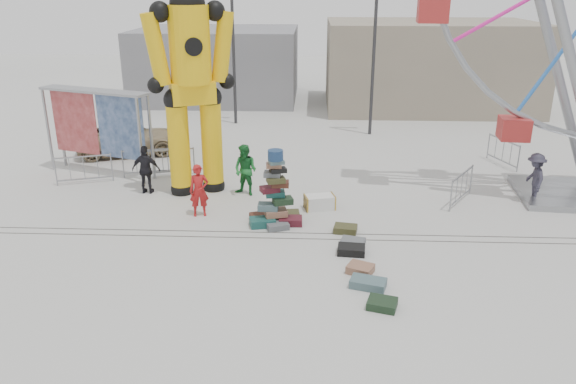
{
  "coord_description": "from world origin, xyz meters",
  "views": [
    {
      "loc": [
        0.15,
        -14.46,
        7.12
      ],
      "look_at": [
        -0.58,
        1.57,
        1.11
      ],
      "focal_mm": 35.0,
      "sensor_mm": 36.0,
      "label": 1
    }
  ],
  "objects_px": {
    "lamp_post_left": "(235,37)",
    "pedestrian_grey": "(535,178)",
    "crash_test_dummy": "(192,76)",
    "pedestrian_red": "(199,191)",
    "suitcase_tower": "(275,203)",
    "pedestrian_green": "(245,170)",
    "lamp_post_right": "(376,42)",
    "barricade_wheel_front": "(461,187)",
    "barricade_dummy_b": "(150,162)",
    "parked_suv": "(131,139)",
    "steamer_trunk": "(320,202)",
    "pedestrian_black": "(146,170)",
    "banner_scaffold": "(96,111)",
    "barricade_wheel_back": "(503,152)",
    "barricade_dummy_a": "(84,169)",
    "barricade_dummy_c": "(168,162)"
  },
  "relations": [
    {
      "from": "pedestrian_red",
      "to": "barricade_dummy_a",
      "type": "bearing_deg",
      "value": 136.42
    },
    {
      "from": "lamp_post_right",
      "to": "crash_test_dummy",
      "type": "distance_m",
      "value": 11.07
    },
    {
      "from": "barricade_wheel_front",
      "to": "pedestrian_red",
      "type": "height_order",
      "value": "pedestrian_red"
    },
    {
      "from": "banner_scaffold",
      "to": "pedestrian_black",
      "type": "bearing_deg",
      "value": -20.67
    },
    {
      "from": "lamp_post_left",
      "to": "barricade_wheel_front",
      "type": "bearing_deg",
      "value": -50.76
    },
    {
      "from": "barricade_wheel_front",
      "to": "lamp_post_right",
      "type": "bearing_deg",
      "value": 45.97
    },
    {
      "from": "crash_test_dummy",
      "to": "barricade_dummy_b",
      "type": "bearing_deg",
      "value": 121.24
    },
    {
      "from": "barricade_dummy_c",
      "to": "pedestrian_red",
      "type": "bearing_deg",
      "value": -79.34
    },
    {
      "from": "barricade_dummy_c",
      "to": "barricade_wheel_back",
      "type": "relative_size",
      "value": 1.0
    },
    {
      "from": "pedestrian_red",
      "to": "pedestrian_black",
      "type": "xyz_separation_m",
      "value": [
        -2.28,
        1.98,
        0.02
      ]
    },
    {
      "from": "banner_scaffold",
      "to": "steamer_trunk",
      "type": "relative_size",
      "value": 4.67
    },
    {
      "from": "suitcase_tower",
      "to": "steamer_trunk",
      "type": "distance_m",
      "value": 1.92
    },
    {
      "from": "steamer_trunk",
      "to": "parked_suv",
      "type": "height_order",
      "value": "parked_suv"
    },
    {
      "from": "pedestrian_red",
      "to": "pedestrian_grey",
      "type": "height_order",
      "value": "pedestrian_grey"
    },
    {
      "from": "barricade_wheel_front",
      "to": "pedestrian_green",
      "type": "height_order",
      "value": "pedestrian_green"
    },
    {
      "from": "barricade_wheel_front",
      "to": "lamp_post_left",
      "type": "bearing_deg",
      "value": 71.98
    },
    {
      "from": "banner_scaffold",
      "to": "pedestrian_green",
      "type": "bearing_deg",
      "value": 0.92
    },
    {
      "from": "steamer_trunk",
      "to": "barricade_dummy_a",
      "type": "xyz_separation_m",
      "value": [
        -8.81,
        2.14,
        0.32
      ]
    },
    {
      "from": "pedestrian_green",
      "to": "barricade_dummy_a",
      "type": "bearing_deg",
      "value": -162.77
    },
    {
      "from": "parked_suv",
      "to": "pedestrian_red",
      "type": "bearing_deg",
      "value": -164.11
    },
    {
      "from": "lamp_post_right",
      "to": "pedestrian_grey",
      "type": "distance_m",
      "value": 10.78
    },
    {
      "from": "barricade_dummy_c",
      "to": "pedestrian_grey",
      "type": "height_order",
      "value": "pedestrian_grey"
    },
    {
      "from": "pedestrian_grey",
      "to": "suitcase_tower",
      "type": "bearing_deg",
      "value": -74.2
    },
    {
      "from": "parked_suv",
      "to": "lamp_post_left",
      "type": "bearing_deg",
      "value": -50.59
    },
    {
      "from": "lamp_post_right",
      "to": "pedestrian_red",
      "type": "bearing_deg",
      "value": -121.38
    },
    {
      "from": "crash_test_dummy",
      "to": "barricade_dummy_c",
      "type": "bearing_deg",
      "value": 109.56
    },
    {
      "from": "lamp_post_left",
      "to": "crash_test_dummy",
      "type": "height_order",
      "value": "lamp_post_left"
    },
    {
      "from": "lamp_post_right",
      "to": "pedestrian_black",
      "type": "relative_size",
      "value": 4.57
    },
    {
      "from": "banner_scaffold",
      "to": "pedestrian_red",
      "type": "relative_size",
      "value": 2.69
    },
    {
      "from": "barricade_dummy_b",
      "to": "barricade_wheel_front",
      "type": "relative_size",
      "value": 1.0
    },
    {
      "from": "barricade_wheel_back",
      "to": "pedestrian_red",
      "type": "distance_m",
      "value": 12.93
    },
    {
      "from": "suitcase_tower",
      "to": "pedestrian_green",
      "type": "height_order",
      "value": "suitcase_tower"
    },
    {
      "from": "lamp_post_left",
      "to": "pedestrian_grey",
      "type": "relative_size",
      "value": 4.61
    },
    {
      "from": "lamp_post_left",
      "to": "barricade_dummy_b",
      "type": "relative_size",
      "value": 4.0
    },
    {
      "from": "lamp_post_left",
      "to": "pedestrian_grey",
      "type": "distance_m",
      "value": 16.44
    },
    {
      "from": "crash_test_dummy",
      "to": "steamer_trunk",
      "type": "relative_size",
      "value": 7.96
    },
    {
      "from": "barricade_wheel_back",
      "to": "pedestrian_green",
      "type": "bearing_deg",
      "value": -87.49
    },
    {
      "from": "barricade_dummy_a",
      "to": "barricade_dummy_c",
      "type": "relative_size",
      "value": 1.0
    },
    {
      "from": "lamp_post_right",
      "to": "pedestrian_grey",
      "type": "relative_size",
      "value": 4.61
    },
    {
      "from": "pedestrian_green",
      "to": "crash_test_dummy",
      "type": "bearing_deg",
      "value": -162.77
    },
    {
      "from": "lamp_post_right",
      "to": "barricade_wheel_front",
      "type": "xyz_separation_m",
      "value": [
        2.17,
        -9.23,
        -3.93
      ]
    },
    {
      "from": "lamp_post_right",
      "to": "steamer_trunk",
      "type": "xyz_separation_m",
      "value": [
        -2.68,
        -10.0,
        -4.25
      ]
    },
    {
      "from": "steamer_trunk",
      "to": "barricade_wheel_front",
      "type": "relative_size",
      "value": 0.49
    },
    {
      "from": "suitcase_tower",
      "to": "crash_test_dummy",
      "type": "height_order",
      "value": "crash_test_dummy"
    },
    {
      "from": "lamp_post_right",
      "to": "pedestrian_red",
      "type": "height_order",
      "value": "lamp_post_right"
    },
    {
      "from": "crash_test_dummy",
      "to": "pedestrian_red",
      "type": "xyz_separation_m",
      "value": [
        0.51,
        -2.24,
        -3.28
      ]
    },
    {
      "from": "pedestrian_grey",
      "to": "parked_suv",
      "type": "bearing_deg",
      "value": -106.79
    },
    {
      "from": "banner_scaffold",
      "to": "barricade_wheel_back",
      "type": "relative_size",
      "value": 2.3
    },
    {
      "from": "steamer_trunk",
      "to": "barricade_dummy_c",
      "type": "relative_size",
      "value": 0.49
    },
    {
      "from": "lamp_post_right",
      "to": "parked_suv",
      "type": "relative_size",
      "value": 1.73
    }
  ]
}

